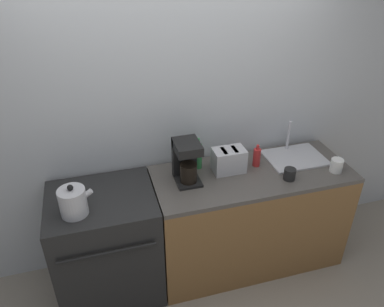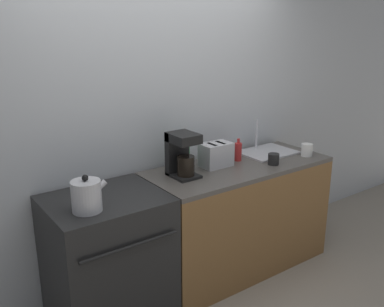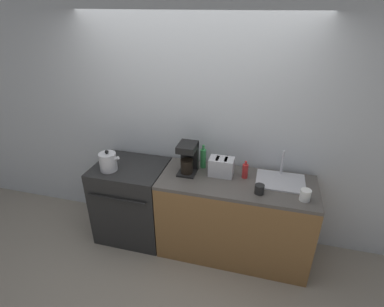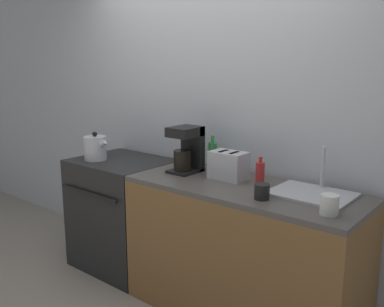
{
  "view_description": "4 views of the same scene",
  "coord_description": "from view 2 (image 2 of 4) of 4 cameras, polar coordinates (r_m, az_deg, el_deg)",
  "views": [
    {
      "loc": [
        -0.58,
        -1.92,
        2.6
      ],
      "look_at": [
        0.07,
        0.36,
        1.17
      ],
      "focal_mm": 35.0,
      "sensor_mm": 36.0,
      "label": 1
    },
    {
      "loc": [
        -1.7,
        -2.15,
        2.05
      ],
      "look_at": [
        0.12,
        0.37,
        1.1
      ],
      "focal_mm": 40.0,
      "sensor_mm": 36.0,
      "label": 2
    },
    {
      "loc": [
        0.79,
        -2.29,
        2.57
      ],
      "look_at": [
        0.08,
        0.38,
        1.16
      ],
      "focal_mm": 28.0,
      "sensor_mm": 36.0,
      "label": 3
    },
    {
      "loc": [
        2.02,
        -1.97,
        1.73
      ],
      "look_at": [
        0.08,
        0.38,
        1.08
      ],
      "focal_mm": 40.0,
      "sensor_mm": 36.0,
      "label": 4
    }
  ],
  "objects": [
    {
      "name": "cup_white",
      "position": [
        3.87,
        15.07,
        0.47
      ],
      "size": [
        0.1,
        0.1,
        0.11
      ],
      "color": "white",
      "rests_on": "counter_block"
    },
    {
      "name": "coffee_maker",
      "position": [
        3.21,
        -1.39,
        0.01
      ],
      "size": [
        0.19,
        0.24,
        0.34
      ],
      "color": "black",
      "rests_on": "counter_block"
    },
    {
      "name": "bottle_red",
      "position": [
        3.62,
        6.17,
        0.28
      ],
      "size": [
        0.06,
        0.06,
        0.19
      ],
      "color": "#B72828",
      "rests_on": "counter_block"
    },
    {
      "name": "ground_plane",
      "position": [
        3.42,
        2.12,
        -19.78
      ],
      "size": [
        12.0,
        12.0,
        0.0
      ],
      "primitive_type": "plane",
      "color": "gray"
    },
    {
      "name": "wall_back",
      "position": [
        3.41,
        -4.98,
        4.23
      ],
      "size": [
        8.0,
        0.05,
        2.6
      ],
      "color": "silver",
      "rests_on": "ground_plane"
    },
    {
      "name": "stove",
      "position": [
        3.12,
        -11.1,
        -13.55
      ],
      "size": [
        0.79,
        0.69,
        0.93
      ],
      "color": "black",
      "rests_on": "ground_plane"
    },
    {
      "name": "sink_tray",
      "position": [
        3.9,
        9.93,
        0.31
      ],
      "size": [
        0.48,
        0.37,
        0.28
      ],
      "color": "#B7B7BC",
      "rests_on": "counter_block"
    },
    {
      "name": "cup_black",
      "position": [
        3.57,
        10.82,
        -0.74
      ],
      "size": [
        0.09,
        0.09,
        0.09
      ],
      "color": "black",
      "rests_on": "counter_block"
    },
    {
      "name": "kettle",
      "position": [
        2.71,
        -13.86,
        -5.49
      ],
      "size": [
        0.23,
        0.18,
        0.24
      ],
      "color": "silver",
      "rests_on": "stove"
    },
    {
      "name": "bottle_green",
      "position": [
        3.41,
        -0.83,
        -0.12
      ],
      "size": [
        0.06,
        0.06,
        0.27
      ],
      "color": "#338C47",
      "rests_on": "counter_block"
    },
    {
      "name": "toaster",
      "position": [
        3.46,
        3.23,
        -0.17
      ],
      "size": [
        0.25,
        0.16,
        0.19
      ],
      "color": "#BCBCC1",
      "rests_on": "counter_block"
    },
    {
      "name": "counter_block",
      "position": [
        3.72,
        6.09,
        -8.33
      ],
      "size": [
        1.6,
        0.65,
        0.93
      ],
      "color": "brown",
      "rests_on": "ground_plane"
    }
  ]
}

